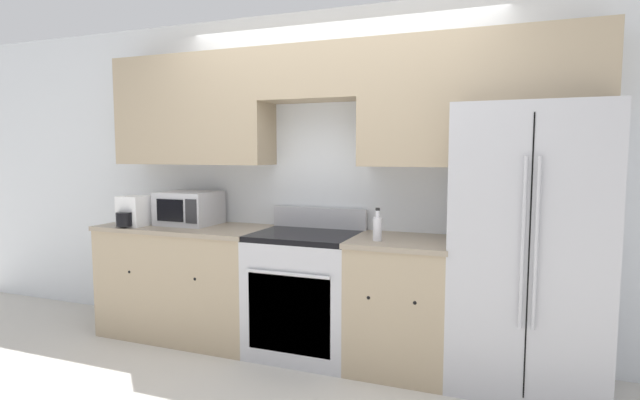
# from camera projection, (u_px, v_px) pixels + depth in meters

# --- Properties ---
(ground_plane) EXTENTS (12.00, 12.00, 0.00)m
(ground_plane) POSITION_uv_depth(u_px,v_px,m) (304.00, 372.00, 3.44)
(ground_plane) COLOR beige
(wall_back) EXTENTS (8.00, 0.39, 2.60)m
(wall_back) POSITION_uv_depth(u_px,v_px,m) (333.00, 147.00, 3.82)
(wall_back) COLOR silver
(wall_back) RESTS_ON ground_plane
(lower_cabinets_left) EXTENTS (1.38, 0.64, 0.91)m
(lower_cabinets_left) POSITION_uv_depth(u_px,v_px,m) (186.00, 280.00, 4.10)
(lower_cabinets_left) COLOR tan
(lower_cabinets_left) RESTS_ON ground_plane
(lower_cabinets_right) EXTENTS (0.69, 0.64, 0.91)m
(lower_cabinets_right) POSITION_uv_depth(u_px,v_px,m) (401.00, 304.00, 3.46)
(lower_cabinets_right) COLOR tan
(lower_cabinets_right) RESTS_ON ground_plane
(oven_range) EXTENTS (0.77, 0.65, 1.07)m
(oven_range) POSITION_uv_depth(u_px,v_px,m) (306.00, 293.00, 3.72)
(oven_range) COLOR #B7B7BC
(oven_range) RESTS_ON ground_plane
(refrigerator) EXTENTS (0.93, 0.80, 1.80)m
(refrigerator) POSITION_uv_depth(u_px,v_px,m) (527.00, 247.00, 3.20)
(refrigerator) COLOR #B7B7BC
(refrigerator) RESTS_ON ground_plane
(microwave) EXTENTS (0.45, 0.40, 0.27)m
(microwave) POSITION_uv_depth(u_px,v_px,m) (189.00, 208.00, 4.13)
(microwave) COLOR #B7B7BC
(microwave) RESTS_ON lower_cabinets_left
(bottle) EXTENTS (0.06, 0.06, 0.22)m
(bottle) POSITION_uv_depth(u_px,v_px,m) (377.00, 228.00, 3.35)
(bottle) COLOR silver
(bottle) RESTS_ON lower_cabinets_right
(coffee_maker) EXTENTS (0.21, 0.26, 0.24)m
(coffee_maker) POSITION_uv_depth(u_px,v_px,m) (132.00, 212.00, 4.02)
(coffee_maker) COLOR white
(coffee_maker) RESTS_ON lower_cabinets_left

